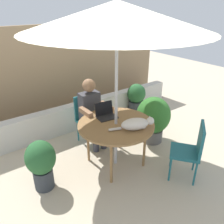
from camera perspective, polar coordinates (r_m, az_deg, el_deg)
The scene contains 13 objects.
ground_plane at distance 3.78m, azimuth 0.91°, elevation -12.55°, with size 14.00×14.00×0.00m, color #BCAD93.
fence_back at distance 5.01m, azimuth -13.90°, elevation 9.35°, with size 5.40×0.08×1.96m, color #937756.
planter_wall_low at distance 4.64m, azimuth -9.37°, elevation -1.14°, with size 4.86×0.20×0.53m, color beige.
patio_table at distance 3.40m, azimuth 0.99°, elevation -3.66°, with size 1.14×1.14×0.72m.
patio_umbrella at distance 2.96m, azimuth 1.23°, elevation 22.84°, with size 2.37×2.37×2.37m.
chair_occupied at distance 4.10m, azimuth -6.13°, elevation -0.89°, with size 0.40×0.40×0.87m.
chair_empty at distance 3.41m, azimuth 19.35°, elevation -8.43°, with size 0.56×0.56×0.87m.
person_seated at distance 3.90m, azimuth -5.08°, elevation 0.51°, with size 0.48×0.48×1.21m.
laptop at distance 3.56m, azimuth -1.67°, elevation -0.14°, with size 0.33×0.28×0.21m.
cat at distance 3.21m, azimuth 6.18°, elevation -2.98°, with size 0.60×0.35×0.17m.
potted_plant_near_fence at distance 4.16m, azimuth 10.27°, elevation -1.39°, with size 0.61×0.61×0.85m.
potted_plant_by_chair at distance 5.14m, azimuth 6.07°, elevation 3.34°, with size 0.40×0.40×0.73m.
potted_plant_corner at distance 3.24m, azimuth -17.30°, elevation -11.89°, with size 0.40×0.40×0.74m.
Camera 1 is at (-1.78, -2.36, 2.35)m, focal length 36.56 mm.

